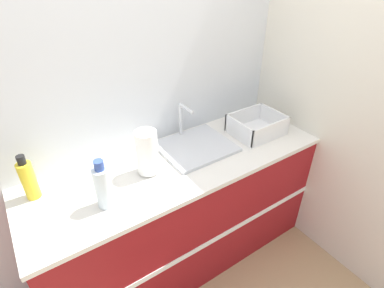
% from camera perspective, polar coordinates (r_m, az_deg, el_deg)
% --- Properties ---
extents(ground_plane, '(12.00, 12.00, 0.00)m').
position_cam_1_polar(ground_plane, '(2.38, 2.71, -24.94)').
color(ground_plane, tan).
extents(wall_back, '(4.31, 0.06, 2.60)m').
position_cam_1_polar(wall_back, '(1.96, -7.84, 11.32)').
color(wall_back, silver).
rests_on(wall_back, ground_plane).
extents(wall_right, '(0.06, 2.62, 2.60)m').
position_cam_1_polar(wall_right, '(2.32, 19.31, 13.18)').
color(wall_right, beige).
rests_on(wall_right, ground_plane).
extents(counter_cabinet, '(1.93, 0.65, 0.90)m').
position_cam_1_polar(counter_cabinet, '(2.18, -1.93, -12.81)').
color(counter_cabinet, maroon).
rests_on(counter_cabinet, ground_plane).
extents(sink, '(0.46, 0.41, 0.26)m').
position_cam_1_polar(sink, '(2.01, 0.59, -0.19)').
color(sink, silver).
rests_on(sink, counter_cabinet).
extents(paper_towel_roll, '(0.13, 0.13, 0.28)m').
position_cam_1_polar(paper_towel_roll, '(1.74, -8.55, -1.60)').
color(paper_towel_roll, '#4C4C51').
rests_on(paper_towel_roll, counter_cabinet).
extents(dish_rack, '(0.35, 0.29, 0.14)m').
position_cam_1_polar(dish_rack, '(2.21, 12.18, 3.19)').
color(dish_rack, white).
rests_on(dish_rack, counter_cabinet).
extents(bottle_yellow, '(0.07, 0.07, 0.26)m').
position_cam_1_polar(bottle_yellow, '(1.78, -28.70, -5.93)').
color(bottle_yellow, yellow).
rests_on(bottle_yellow, counter_cabinet).
extents(bottle_clear, '(0.09, 0.09, 0.28)m').
position_cam_1_polar(bottle_clear, '(1.57, -16.54, -7.73)').
color(bottle_clear, silver).
rests_on(bottle_clear, counter_cabinet).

